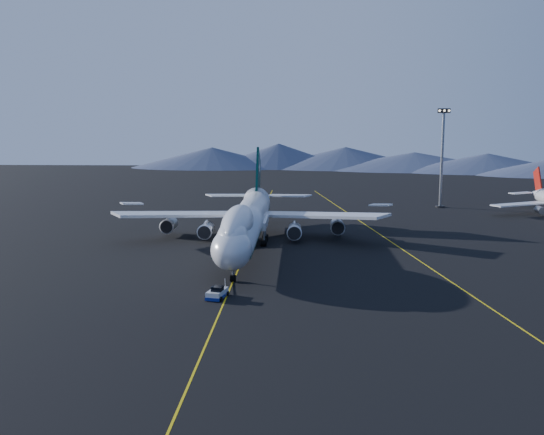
{
  "coord_description": "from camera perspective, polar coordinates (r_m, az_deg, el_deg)",
  "views": [
    {
      "loc": [
        10.65,
        -120.43,
        24.91
      ],
      "look_at": [
        4.91,
        2.41,
        6.0
      ],
      "focal_mm": 40.0,
      "sensor_mm": 36.0,
      "label": 1
    }
  ],
  "objects": [
    {
      "name": "floodlight_mast",
      "position": [
        189.85,
        15.71,
        5.44
      ],
      "size": [
        3.67,
        2.75,
        29.67
      ],
      "rotation": [
        0.0,
        0.0,
        0.07
      ],
      "color": "black",
      "rests_on": "ground"
    },
    {
      "name": "boeing_747",
      "position": [
        122.44,
        -2.35,
        -0.24
      ],
      "size": [
        59.62,
        72.43,
        19.37
      ],
      "color": "silver",
      "rests_on": "ground"
    },
    {
      "name": "taxiway_line_side",
      "position": [
        134.19,
        10.92,
        -2.11
      ],
      "size": [
        28.08,
        198.09,
        0.01
      ],
      "primitive_type": "cube",
      "rotation": [
        0.0,
        0.0,
        0.14
      ],
      "color": "yellow",
      "rests_on": "ground"
    },
    {
      "name": "pushback_tug",
      "position": [
        88.85,
        -5.19,
        -7.18
      ],
      "size": [
        3.19,
        4.69,
        1.88
      ],
      "rotation": [
        0.0,
        0.0,
        -0.22
      ],
      "color": "silver",
      "rests_on": "ground"
    },
    {
      "name": "taxiway_line_main",
      "position": [
        123.44,
        -2.33,
        -2.9
      ],
      "size": [
        0.25,
        220.0,
        0.01
      ],
      "primitive_type": "cube",
      "color": "yellow",
      "rests_on": "ground"
    },
    {
      "name": "ground",
      "position": [
        123.44,
        -2.33,
        -2.91
      ],
      "size": [
        500.0,
        500.0,
        0.0
      ],
      "primitive_type": "plane",
      "color": "black",
      "rests_on": "ground"
    }
  ]
}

